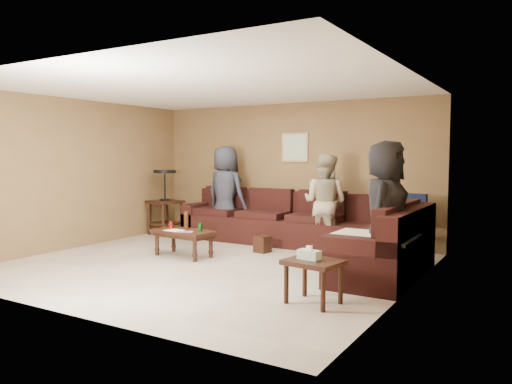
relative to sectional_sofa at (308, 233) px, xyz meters
The scene contains 10 objects.
room 2.18m from the sectional_sofa, 118.22° to the right, with size 5.60×5.50×2.50m.
sectional_sofa is the anchor object (origin of this frame).
coffee_table 1.96m from the sectional_sofa, 141.41° to the right, with size 1.02×0.58×0.69m.
end_table_left 3.22m from the sectional_sofa, behind, with size 0.65×0.65×1.27m.
side_table_right 2.72m from the sectional_sofa, 63.95° to the right, with size 0.63×0.54×0.61m.
waste_bin 0.75m from the sectional_sofa, 153.20° to the right, with size 0.22×0.22×0.26m, color black.
wall_art 1.82m from the sectional_sofa, 126.63° to the left, with size 0.52×0.04×0.52m.
person_left 2.03m from the sectional_sofa, 166.27° to the left, with size 0.85×0.55×1.73m, color #2A2E3A.
person_middle 0.59m from the sectional_sofa, 65.36° to the left, with size 0.77×0.60×1.59m, color tan.
person_right 2.01m from the sectional_sofa, 35.80° to the right, with size 0.85×0.55×1.74m, color black.
Camera 1 is at (4.14, -5.67, 1.58)m, focal length 35.00 mm.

